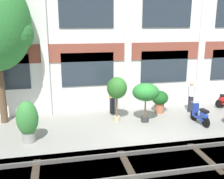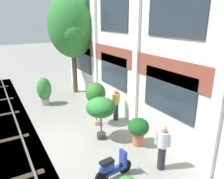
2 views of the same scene
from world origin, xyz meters
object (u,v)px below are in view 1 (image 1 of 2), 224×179
(scooter_near_curb, at_px, (201,115))
(potted_plant_terracotta_small, at_px, (146,93))
(potted_plant_glazed_jar, at_px, (160,100))
(potted_plant_ribbed_drum, at_px, (27,119))
(resident_by_doorway, at_px, (191,96))
(resident_watching_tracks, at_px, (112,97))
(potted_plant_low_pan, at_px, (117,89))

(scooter_near_curb, bearing_deg, potted_plant_terracotta_small, 65.37)
(potted_plant_glazed_jar, bearing_deg, potted_plant_ribbed_drum, -160.78)
(scooter_near_curb, xyz_separation_m, resident_by_doorway, (0.39, 1.71, 0.43))
(potted_plant_ribbed_drum, relative_size, scooter_near_curb, 1.21)
(potted_plant_terracotta_small, bearing_deg, potted_plant_glazed_jar, 43.05)
(scooter_near_curb, bearing_deg, potted_plant_glazed_jar, 27.27)
(potted_plant_glazed_jar, relative_size, resident_by_doorway, 0.71)
(potted_plant_ribbed_drum, relative_size, potted_plant_glazed_jar, 1.45)
(resident_by_doorway, xyz_separation_m, resident_watching_tracks, (-4.06, 0.63, 0.00))
(potted_plant_low_pan, distance_m, resident_by_doorway, 4.16)
(potted_plant_terracotta_small, bearing_deg, resident_watching_tracks, 130.24)
(potted_plant_terracotta_small, height_order, resident_watching_tracks, potted_plant_terracotta_small)
(potted_plant_low_pan, xyz_separation_m, scooter_near_curb, (3.68, -1.23, -1.14))
(potted_plant_ribbed_drum, distance_m, resident_by_doorway, 8.21)
(potted_plant_low_pan, bearing_deg, potted_plant_glazed_jar, 16.11)
(potted_plant_ribbed_drum, bearing_deg, potted_plant_glazed_jar, 19.22)
(resident_by_doorway, relative_size, resident_watching_tracks, 1.00)
(potted_plant_terracotta_small, xyz_separation_m, resident_by_doorway, (2.80, 0.87, -0.54))
(potted_plant_terracotta_small, distance_m, resident_by_doorway, 2.98)
(potted_plant_glazed_jar, distance_m, resident_by_doorway, 1.65)
(potted_plant_glazed_jar, height_order, resident_by_doorway, resident_by_doorway)
(potted_plant_glazed_jar, xyz_separation_m, potted_plant_terracotta_small, (-1.17, -1.09, 0.71))
(potted_plant_low_pan, xyz_separation_m, resident_watching_tracks, (0.01, 1.11, -0.71))
(potted_plant_terracotta_small, relative_size, scooter_near_curb, 1.34)
(potted_plant_ribbed_drum, xyz_separation_m, potted_plant_low_pan, (3.89, 1.50, 0.63))
(potted_plant_low_pan, xyz_separation_m, resident_by_doorway, (4.07, 0.48, -0.71))
(potted_plant_ribbed_drum, distance_m, resident_watching_tracks, 4.70)
(potted_plant_glazed_jar, relative_size, potted_plant_low_pan, 0.54)
(potted_plant_low_pan, bearing_deg, resident_by_doorway, 6.73)
(potted_plant_ribbed_drum, xyz_separation_m, potted_plant_glazed_jar, (6.33, 2.21, -0.25))
(potted_plant_glazed_jar, bearing_deg, potted_plant_low_pan, -163.89)
(scooter_near_curb, height_order, resident_by_doorway, resident_by_doorway)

